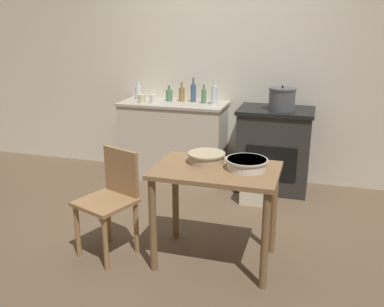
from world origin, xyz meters
name	(u,v)px	position (x,y,z in m)	size (l,w,h in m)	color
ground_plane	(178,229)	(0.00, 0.00, 0.00)	(14.00, 14.00, 0.00)	brown
wall_back	(220,70)	(0.00, 1.58, 1.27)	(8.00, 0.07, 2.55)	beige
counter_cabinet	(174,140)	(-0.48, 1.29, 0.46)	(1.24, 0.54, 0.92)	beige
stove	(274,149)	(0.70, 1.27, 0.46)	(0.81, 0.59, 0.92)	#2D2B28
work_table	(216,186)	(0.44, -0.40, 0.64)	(0.93, 0.62, 0.78)	olive
chair	(111,198)	(-0.39, -0.50, 0.47)	(0.52, 0.52, 0.85)	#997047
flour_sack	(254,187)	(0.57, 0.79, 0.17)	(0.26, 0.18, 0.35)	beige
stock_pot	(282,99)	(0.76, 1.21, 1.04)	(0.29, 0.29, 0.26)	#4C4C51
mixing_bowl_large	(206,157)	(0.34, -0.30, 0.82)	(0.29, 0.29, 0.08)	tan
mixing_bowl_small	(247,163)	(0.66, -0.36, 0.82)	(0.31, 0.31, 0.08)	silver
bottle_far_left	(193,93)	(-0.27, 1.40, 1.02)	(0.06, 0.06, 0.28)	#3D5675
bottle_left	(204,96)	(-0.13, 1.36, 1.00)	(0.06, 0.06, 0.22)	#517F5B
bottle_mid_left	(214,95)	(0.00, 1.32, 1.03)	(0.08, 0.08, 0.28)	silver
bottle_center_left	(169,95)	(-0.56, 1.37, 0.99)	(0.08, 0.08, 0.18)	#517F5B
bottle_center	(138,92)	(-0.96, 1.40, 1.00)	(0.07, 0.07, 0.21)	silver
bottle_center_right	(182,94)	(-0.41, 1.39, 1.00)	(0.07, 0.07, 0.22)	olive
cup_mid_right	(153,99)	(-0.68, 1.18, 0.97)	(0.08, 0.08, 0.10)	silver
cup_right	(142,99)	(-0.82, 1.17, 0.96)	(0.08, 0.08, 0.10)	beige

